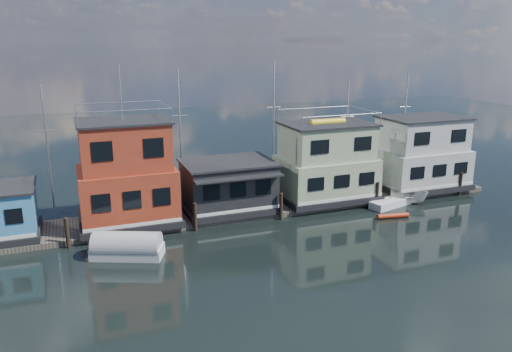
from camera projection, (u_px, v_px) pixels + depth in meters
name	position (u px, v px, depth m)	size (l,w,h in m)	color
ground	(296.00, 274.00, 30.64)	(160.00, 160.00, 0.00)	black
dock	(234.00, 211.00, 41.41)	(48.00, 5.00, 0.40)	#595147
houseboat_red	(126.00, 175.00, 37.47)	(7.40, 5.90, 11.86)	black
houseboat_dark	(228.00, 186.00, 40.64)	(7.40, 6.10, 4.06)	black
houseboat_green	(326.00, 163.00, 43.45)	(8.40, 5.90, 7.03)	black
houseboat_white	(420.00, 154.00, 46.88)	(8.40, 5.90, 6.66)	black
pilings	(241.00, 211.00, 38.54)	(42.28, 0.28, 2.20)	#2D2116
background_masts	(261.00, 132.00, 47.05)	(36.40, 0.16, 12.00)	silver
tarp_runabout	(127.00, 247.00, 32.86)	(4.94, 3.43, 1.87)	silver
red_kayak	(393.00, 216.00, 40.21)	(0.39, 0.39, 2.66)	#B22E13
day_sailer	(391.00, 202.00, 43.01)	(4.29, 2.38, 6.43)	silver
motorboat	(409.00, 197.00, 43.65)	(1.21, 3.21, 1.24)	beige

